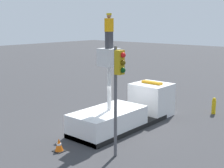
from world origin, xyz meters
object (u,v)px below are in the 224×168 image
at_px(traffic_light_pole, 118,80).
at_px(fire_hydrant, 214,106).
at_px(worker, 109,31).
at_px(bucket_truck, 127,111).
at_px(traffic_cone_rear, 59,145).

distance_m(traffic_light_pole, fire_hydrant, 9.42).
distance_m(worker, traffic_light_pole, 3.72).
distance_m(bucket_truck, worker, 4.79).
bearing_deg(worker, traffic_light_pole, -131.92).
xyz_separation_m(traffic_light_pole, traffic_cone_rear, (-1.28, 2.41, -3.12)).
distance_m(worker, fire_hydrant, 8.83).
bearing_deg(bucket_truck, traffic_light_pole, -147.37).
relative_size(worker, traffic_light_pole, 0.36).
distance_m(bucket_truck, traffic_cone_rear, 5.01).
height_order(bucket_truck, worker, worker).
bearing_deg(bucket_truck, traffic_cone_rear, 179.56).
xyz_separation_m(bucket_truck, fire_hydrant, (5.25, -2.86, -0.28)).
height_order(fire_hydrant, traffic_cone_rear, fire_hydrant).
bearing_deg(bucket_truck, fire_hydrant, -28.59).
xyz_separation_m(worker, fire_hydrant, (6.83, -2.86, -4.80)).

